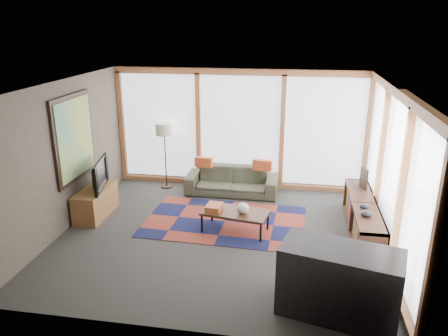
% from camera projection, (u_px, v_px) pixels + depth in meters
% --- Properties ---
extents(ground, '(5.50, 5.50, 0.00)m').
position_uv_depth(ground, '(220.00, 235.00, 7.60)').
color(ground, '#2A2A28').
rests_on(ground, ground).
extents(room_envelope, '(5.52, 5.02, 2.62)m').
position_uv_depth(room_envelope, '(254.00, 143.00, 7.55)').
color(room_envelope, '#423932').
rests_on(room_envelope, ground).
extents(rug, '(2.98, 1.98, 0.01)m').
position_uv_depth(rug, '(225.00, 221.00, 8.10)').
color(rug, maroon).
rests_on(rug, ground).
extents(sofa, '(1.94, 0.77, 0.57)m').
position_uv_depth(sofa, '(232.00, 181.00, 9.35)').
color(sofa, '#313526').
rests_on(sofa, ground).
extents(pillow_left, '(0.39, 0.16, 0.21)m').
position_uv_depth(pillow_left, '(204.00, 162.00, 9.32)').
color(pillow_left, '#BB4B25').
rests_on(pillow_left, sofa).
extents(pillow_right, '(0.42, 0.18, 0.22)m').
position_uv_depth(pillow_right, '(262.00, 165.00, 9.10)').
color(pillow_right, '#BB4B25').
rests_on(pillow_right, sofa).
extents(floor_lamp, '(0.37, 0.37, 1.46)m').
position_uv_depth(floor_lamp, '(165.00, 156.00, 9.55)').
color(floor_lamp, '#32241A').
rests_on(floor_lamp, ground).
extents(coffee_table, '(1.22, 0.76, 0.38)m').
position_uv_depth(coffee_table, '(235.00, 221.00, 7.68)').
color(coffee_table, '#301C0F').
rests_on(coffee_table, ground).
extents(book_stack, '(0.29, 0.34, 0.11)m').
position_uv_depth(book_stack, '(214.00, 207.00, 7.65)').
color(book_stack, '#984C28').
rests_on(book_stack, coffee_table).
extents(vase, '(0.26, 0.26, 0.19)m').
position_uv_depth(vase, '(243.00, 208.00, 7.52)').
color(vase, beige).
rests_on(vase, coffee_table).
extents(bookshelf, '(0.43, 2.37, 0.59)m').
position_uv_depth(bookshelf, '(363.00, 218.00, 7.56)').
color(bookshelf, '#301C0F').
rests_on(bookshelf, ground).
extents(bowl_a, '(0.19, 0.19, 0.09)m').
position_uv_depth(bowl_a, '(366.00, 213.00, 6.94)').
color(bowl_a, black).
rests_on(bowl_a, bookshelf).
extents(bowl_b, '(0.17, 0.17, 0.08)m').
position_uv_depth(bowl_b, '(364.00, 206.00, 7.24)').
color(bowl_b, black).
rests_on(bowl_b, bookshelf).
extents(shelf_picture, '(0.11, 0.29, 0.38)m').
position_uv_depth(shelf_picture, '(364.00, 178.00, 8.06)').
color(shelf_picture, black).
rests_on(shelf_picture, bookshelf).
extents(tv_console, '(0.45, 1.09, 0.55)m').
position_uv_depth(tv_console, '(96.00, 202.00, 8.28)').
color(tv_console, brown).
rests_on(tv_console, ground).
extents(television, '(0.33, 0.97, 0.56)m').
position_uv_depth(television, '(96.00, 175.00, 8.12)').
color(television, black).
rests_on(television, tv_console).
extents(bar_counter, '(1.58, 1.02, 0.92)m').
position_uv_depth(bar_counter, '(339.00, 283.00, 5.42)').
color(bar_counter, black).
rests_on(bar_counter, ground).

